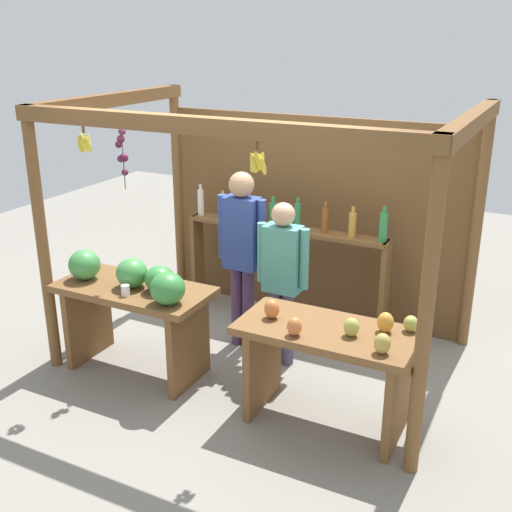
% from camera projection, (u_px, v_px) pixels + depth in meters
% --- Properties ---
extents(ground_plane, '(12.00, 12.00, 0.00)m').
position_uv_depth(ground_plane, '(266.00, 353.00, 5.87)').
color(ground_plane, gray).
rests_on(ground_plane, ground).
extents(market_stall, '(3.34, 2.18, 2.30)m').
position_uv_depth(market_stall, '(289.00, 202.00, 5.82)').
color(market_stall, brown).
rests_on(market_stall, ground).
extents(fruit_counter_left, '(1.35, 0.66, 1.07)m').
position_uv_depth(fruit_counter_left, '(134.00, 297.00, 5.32)').
color(fruit_counter_left, brown).
rests_on(fruit_counter_left, ground).
extents(fruit_counter_right, '(1.35, 0.64, 0.95)m').
position_uv_depth(fruit_counter_right, '(330.00, 353.00, 4.63)').
color(fruit_counter_right, brown).
rests_on(fruit_counter_right, ground).
extents(bottle_shelf_unit, '(2.14, 0.22, 1.33)m').
position_uv_depth(bottle_shelf_unit, '(286.00, 245.00, 6.31)').
color(bottle_shelf_unit, brown).
rests_on(bottle_shelf_unit, ground).
extents(vendor_man, '(0.48, 0.23, 1.69)m').
position_uv_depth(vendor_man, '(242.00, 244.00, 5.70)').
color(vendor_man, '#482F51').
rests_on(vendor_man, ground).
extents(vendor_woman, '(0.48, 0.20, 1.50)m').
position_uv_depth(vendor_woman, '(282.00, 271.00, 5.42)').
color(vendor_woman, '#4B3F5B').
rests_on(vendor_woman, ground).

